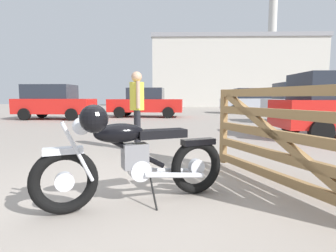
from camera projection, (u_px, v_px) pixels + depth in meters
ground_plane at (122, 193)px, 3.15m from camera, size 80.00×80.00×0.00m
vintage_motorcycle at (132, 158)px, 2.78m from camera, size 1.86×1.18×1.07m
timber_gate at (295, 135)px, 3.00m from camera, size 1.28×2.32×1.60m
bystander at (137, 102)px, 5.61m from camera, size 0.30×0.43×1.66m
white_estate_far at (146, 103)px, 15.48m from camera, size 4.27×2.07×1.67m
red_hatchback_near at (308, 102)px, 12.00m from camera, size 4.02×2.06×1.78m
pale_sedan_back at (54, 102)px, 13.90m from camera, size 3.98×1.99×1.78m
dark_sedan_left at (250, 100)px, 19.26m from camera, size 4.01×2.05×1.78m
industrial_building at (232, 73)px, 36.86m from camera, size 22.32×11.72×16.30m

